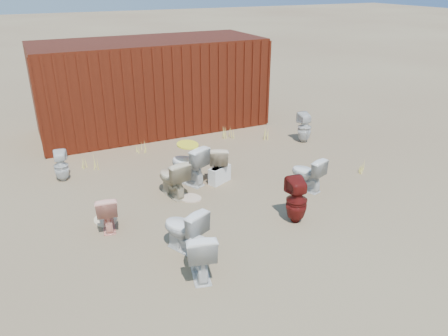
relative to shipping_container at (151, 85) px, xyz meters
name	(u,v)px	position (x,y,z in m)	size (l,w,h in m)	color
ground	(238,207)	(0.00, -5.20, -1.20)	(100.00, 100.00, 0.00)	brown
shipping_container	(151,85)	(0.00, 0.00, 0.00)	(6.00, 2.40, 2.40)	#4A170C
toilet_front_a	(199,252)	(-1.41, -6.74, -0.82)	(0.42, 0.74, 0.76)	white
toilet_front_pink	(107,211)	(-2.32, -4.90, -0.88)	(0.36, 0.63, 0.64)	#F7A48F
toilet_front_c	(184,229)	(-1.39, -6.08, -0.82)	(0.42, 0.74, 0.76)	silver
toilet_front_maroon	(297,201)	(0.66, -6.09, -0.79)	(0.37, 0.37, 0.81)	#601310
toilet_front_e	(307,173)	(1.57, -5.15, -0.85)	(0.39, 0.69, 0.70)	silver
toilet_back_a	(61,166)	(-2.78, -2.59, -0.87)	(0.30, 0.30, 0.66)	silver
toilet_back_beige_left	(173,178)	(-0.92, -4.24, -0.82)	(0.42, 0.74, 0.75)	#BFB08B
toilet_back_beige_right	(219,162)	(0.24, -3.87, -0.84)	(0.40, 0.71, 0.72)	beige
toilet_back_yellowlid	(188,164)	(-0.45, -3.85, -0.78)	(0.47, 0.82, 0.84)	silver
toilet_back_e	(304,128)	(3.12, -2.85, -0.82)	(0.35, 0.35, 0.77)	silver
yellow_lid	(188,145)	(-0.45, -3.85, -0.35)	(0.42, 0.53, 0.03)	yellow
loose_tank	(220,175)	(0.14, -4.10, -1.02)	(0.50, 0.20, 0.35)	silver
loose_lid_near	(105,220)	(-2.33, -4.64, -1.19)	(0.38, 0.49, 0.02)	beige
loose_lid_far	(190,198)	(-0.69, -4.50, -1.19)	(0.36, 0.47, 0.02)	beige
weed_clump_a	(91,162)	(-2.13, -2.21, -1.04)	(0.36, 0.36, 0.31)	#CBBC51
weed_clump_b	(201,152)	(0.30, -2.74, -1.05)	(0.32, 0.32, 0.31)	#CBBC51
weed_clump_c	(264,134)	(2.27, -2.28, -1.03)	(0.36, 0.36, 0.33)	#CBBC51
weed_clump_d	(141,147)	(-0.85, -1.70, -1.09)	(0.30, 0.30, 0.22)	#CBBC51
weed_clump_e	(226,132)	(1.44, -1.70, -1.04)	(0.34, 0.34, 0.31)	#CBBC51
weed_clump_f	(365,168)	(3.19, -5.03, -1.09)	(0.28, 0.28, 0.22)	#CBBC51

